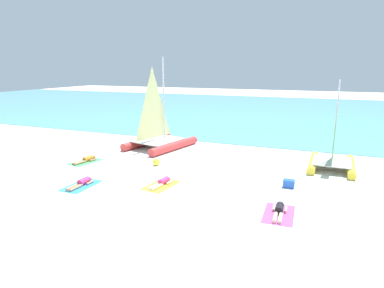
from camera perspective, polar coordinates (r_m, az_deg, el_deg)
ground_plane at (r=23.46m, az=4.95°, el=-0.08°), size 120.00×120.00×0.00m
ocean_water at (r=42.96m, az=13.05°, el=5.70°), size 120.00×40.00×0.05m
sailboat_yellow at (r=19.19m, az=23.18°, el=-1.94°), size 2.41×3.69×4.74m
sailboat_red at (r=22.32m, az=-5.78°, el=1.59°), size 3.92×5.18×6.05m
towel_leftmost at (r=20.07m, az=-17.95°, el=-2.95°), size 1.42×2.07×0.01m
sunbather_leftmost at (r=20.08m, az=-17.83°, el=-2.57°), size 0.68×1.56×0.30m
towel_center_left at (r=16.19m, az=-18.67°, el=-6.85°), size 1.11×1.90×0.01m
sunbather_center_left at (r=16.19m, az=-18.55°, el=-6.37°), size 0.54×1.56×0.30m
towel_center_right at (r=15.47m, az=-5.34°, el=-7.12°), size 1.35×2.03×0.01m
sunbather_center_right at (r=15.48m, az=-5.21°, el=-6.61°), size 0.62×1.57×0.30m
towel_rightmost at (r=12.96m, az=14.82°, el=-11.66°), size 1.18×1.94×0.01m
sunbather_rightmost at (r=12.97m, az=14.88°, el=-11.04°), size 0.56×1.56×0.30m
beach_ball at (r=18.47m, az=-6.20°, el=-3.12°), size 0.40×0.40×0.40m
cooler_box at (r=15.73m, az=16.45°, el=-6.60°), size 0.50×0.36×0.36m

